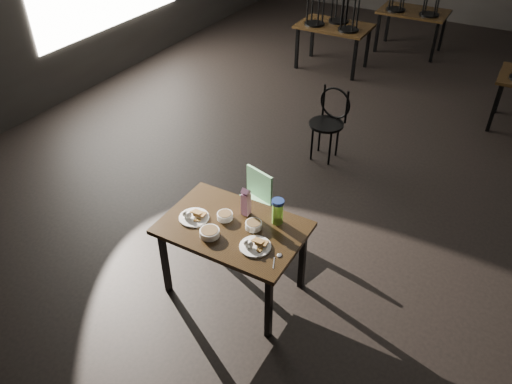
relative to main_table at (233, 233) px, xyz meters
The scene contains 13 objects.
main_table is the anchor object (origin of this frame).
plate_left 0.37m from the main_table, 167.98° to the right, with size 0.26×0.26×0.08m.
plate_right 0.33m from the main_table, 24.98° to the right, with size 0.26×0.26×0.08m.
bowl_near 0.17m from the main_table, 153.49° to the left, with size 0.14×0.14×0.05m.
bowl_far 0.21m from the main_table, 23.30° to the left, with size 0.14×0.14×0.06m.
bowl_big 0.24m from the main_table, 118.63° to the right, with size 0.17×0.17×0.06m.
juice_carton 0.29m from the main_table, 86.79° to the left, with size 0.07×0.07×0.26m.
water_bottle 0.43m from the main_table, 37.67° to the left, with size 0.13×0.13×0.23m.
spoon 0.53m from the main_table, 15.22° to the right, with size 0.06×0.18×0.01m.
bentwood_chair 2.56m from the main_table, 93.63° to the left, with size 0.44×0.44×0.90m.
school_chair 0.83m from the main_table, 107.56° to the left, with size 0.42×0.42×0.73m.
bg_table_left 5.39m from the main_table, 103.05° to the left, with size 1.20×0.80×1.48m.
bg_table_far 6.67m from the main_table, 92.24° to the left, with size 1.20×0.80×1.48m.
Camera 1 is at (1.05, -5.55, 3.48)m, focal length 35.00 mm.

